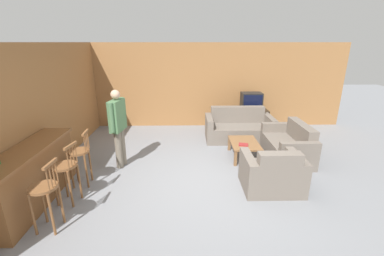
% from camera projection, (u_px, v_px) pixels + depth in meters
% --- Properties ---
extents(ground_plane, '(24.00, 24.00, 0.00)m').
position_uv_depth(ground_plane, '(200.00, 183.00, 4.97)').
color(ground_plane, gray).
extents(wall_back, '(9.40, 0.08, 2.60)m').
position_uv_depth(wall_back, '(195.00, 86.00, 8.06)').
color(wall_back, '#9E6B3D').
rests_on(wall_back, ground_plane).
extents(wall_left, '(0.08, 8.70, 2.60)m').
position_uv_depth(wall_left, '(59.00, 103.00, 5.78)').
color(wall_left, '#9E6B3D').
rests_on(wall_left, ground_plane).
extents(bar_counter, '(0.55, 2.11, 0.99)m').
position_uv_depth(bar_counter, '(32.00, 177.00, 4.22)').
color(bar_counter, brown).
rests_on(bar_counter, ground_plane).
extents(bar_chair_near, '(0.40, 0.40, 1.07)m').
position_uv_depth(bar_chair_near, '(45.00, 193.00, 3.59)').
color(bar_chair_near, brown).
rests_on(bar_chair_near, ground_plane).
extents(bar_chair_mid, '(0.44, 0.44, 1.07)m').
position_uv_depth(bar_chair_mid, '(66.00, 171.00, 4.22)').
color(bar_chair_mid, brown).
rests_on(bar_chair_mid, ground_plane).
extents(bar_chair_far, '(0.41, 0.41, 1.07)m').
position_uv_depth(bar_chair_far, '(80.00, 156.00, 4.77)').
color(bar_chair_far, brown).
rests_on(bar_chair_far, ground_plane).
extents(couch_far, '(1.83, 0.90, 0.87)m').
position_uv_depth(couch_far, '(239.00, 129.00, 7.17)').
color(couch_far, '#70665B').
rests_on(couch_far, ground_plane).
extents(armchair_near, '(1.05, 0.86, 0.85)m').
position_uv_depth(armchair_near, '(272.00, 174.00, 4.69)').
color(armchair_near, '#70665B').
rests_on(armchair_near, ground_plane).
extents(loveseat_right, '(0.83, 1.51, 0.84)m').
position_uv_depth(loveseat_right, '(289.00, 145.00, 6.00)').
color(loveseat_right, '#70665B').
rests_on(loveseat_right, ground_plane).
extents(coffee_table, '(0.64, 0.95, 0.38)m').
position_uv_depth(coffee_table, '(244.00, 144.00, 6.00)').
color(coffee_table, brown).
rests_on(coffee_table, ground_plane).
extents(tv_unit, '(1.05, 0.53, 0.62)m').
position_uv_depth(tv_unit, '(250.00, 119.00, 8.01)').
color(tv_unit, '#2D2319').
rests_on(tv_unit, ground_plane).
extents(tv, '(0.62, 0.42, 0.53)m').
position_uv_depth(tv, '(251.00, 101.00, 7.82)').
color(tv, black).
rests_on(tv, tv_unit).
extents(book_on_table, '(0.24, 0.21, 0.03)m').
position_uv_depth(book_on_table, '(243.00, 145.00, 5.81)').
color(book_on_table, maroon).
rests_on(book_on_table, coffee_table).
extents(person_by_window, '(0.27, 0.61, 1.69)m').
position_uv_depth(person_by_window, '(118.00, 125.00, 5.40)').
color(person_by_window, '#756B5B').
rests_on(person_by_window, ground_plane).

